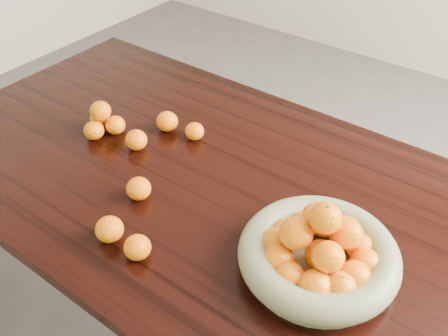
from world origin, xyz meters
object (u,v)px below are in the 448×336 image
Objects in this scene: dining_table at (231,211)px; orange_pyramid at (102,121)px; fruit_bowl at (319,254)px; loose_orange_0 at (136,140)px.

dining_table is 15.04× the size of orange_pyramid.
loose_orange_0 is at bearing 172.56° from fruit_bowl.
fruit_bowl is (0.33, -0.11, 0.14)m from dining_table.
loose_orange_0 is at bearing 0.61° from orange_pyramid.
fruit_bowl is at bearing -18.54° from dining_table.
dining_table is at bearing 2.81° from orange_pyramid.
fruit_bowl is 5.49× the size of loose_orange_0.
fruit_bowl is 0.68m from loose_orange_0.
fruit_bowl is 2.80× the size of orange_pyramid.
fruit_bowl reaches higher than loose_orange_0.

